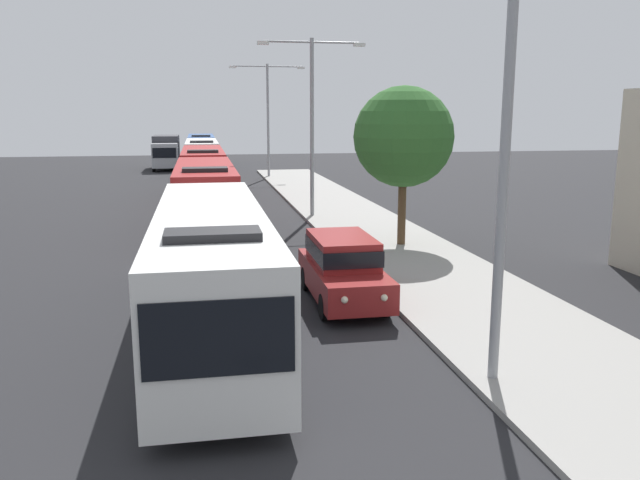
{
  "coord_description": "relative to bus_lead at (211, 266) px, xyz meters",
  "views": [
    {
      "loc": [
        -1.48,
        -3.86,
        5.32
      ],
      "look_at": [
        1.93,
        14.42,
        1.62
      ],
      "focal_mm": 36.08,
      "sensor_mm": 36.0,
      "label": 1
    }
  ],
  "objects": [
    {
      "name": "bus_lead",
      "position": [
        0.0,
        0.0,
        0.0
      ],
      "size": [
        2.58,
        12.13,
        3.21
      ],
      "color": "silver",
      "rests_on": "ground_plane"
    },
    {
      "name": "bus_second_in_line",
      "position": [
        -0.0,
        13.41,
        -0.0
      ],
      "size": [
        2.58,
        10.7,
        3.21
      ],
      "color": "maroon",
      "rests_on": "ground_plane"
    },
    {
      "name": "bus_middle",
      "position": [
        -0.0,
        25.73,
        -0.0
      ],
      "size": [
        2.58,
        11.19,
        3.21
      ],
      "color": "maroon",
      "rests_on": "ground_plane"
    },
    {
      "name": "bus_fourth_in_line",
      "position": [
        -0.0,
        38.37,
        -0.0
      ],
      "size": [
        2.58,
        11.65,
        3.21
      ],
      "color": "silver",
      "rests_on": "ground_plane"
    },
    {
      "name": "bus_rear",
      "position": [
        -0.0,
        50.86,
        -0.0
      ],
      "size": [
        2.58,
        11.49,
        3.21
      ],
      "color": "#284C8C",
      "rests_on": "ground_plane"
    },
    {
      "name": "white_suv",
      "position": [
        3.7,
        2.01,
        -0.66
      ],
      "size": [
        1.86,
        4.91,
        1.9
      ],
      "color": "maroon",
      "rests_on": "ground_plane"
    },
    {
      "name": "box_truck_oncoming",
      "position": [
        -3.3,
        47.85,
        0.01
      ],
      "size": [
        2.35,
        6.93,
        3.15
      ],
      "color": "#B7B7BC",
      "rests_on": "ground_plane"
    },
    {
      "name": "streetlamp_near",
      "position": [
        5.4,
        -4.12,
        3.15
      ],
      "size": [
        5.42,
        0.28,
        7.63
      ],
      "color": "gray",
      "rests_on": "sidewalk"
    },
    {
      "name": "streetlamp_mid",
      "position": [
        5.4,
        16.84,
        3.73
      ],
      "size": [
        5.34,
        0.28,
        8.74
      ],
      "color": "gray",
      "rests_on": "sidewalk"
    },
    {
      "name": "streetlamp_far",
      "position": [
        5.4,
        37.8,
        3.92
      ],
      "size": [
        6.06,
        0.28,
        8.99
      ],
      "color": "gray",
      "rests_on": "sidewalk"
    },
    {
      "name": "roadside_tree",
      "position": [
        7.62,
        8.87,
        2.69
      ],
      "size": [
        3.91,
        3.91,
        6.2
      ],
      "color": "#4C3823",
      "rests_on": "sidewalk"
    }
  ]
}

